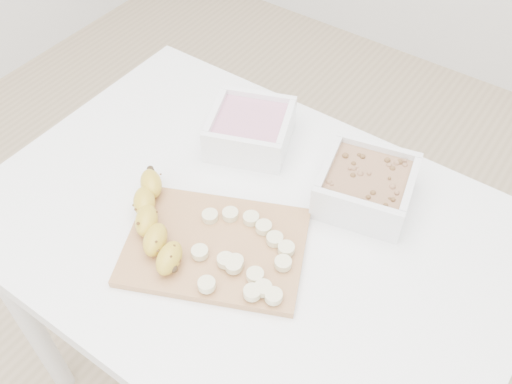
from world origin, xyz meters
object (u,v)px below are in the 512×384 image
Objects in this scene: table at (247,253)px; cutting_board at (215,246)px; bowl_granola at (366,185)px; banana at (156,222)px; bowl_yogurt at (250,129)px.

cutting_board is (-0.01, -0.08, 0.10)m from table.
bowl_granola is 0.39m from banana.
banana is at bearing -136.05° from table.
cutting_board is at bearing -22.62° from banana.
table is 4.78× the size of bowl_yogurt.
banana is (0.00, -0.30, -0.00)m from bowl_yogurt.
table is 0.26m from bowl_yogurt.
banana reaches higher than cutting_board.
table is 3.18× the size of cutting_board.
bowl_granola is (0.15, 0.18, 0.14)m from table.
bowl_yogurt is 0.27m from bowl_granola.
bowl_yogurt is 0.89× the size of banana.
bowl_granola is at bearing 57.87° from cutting_board.
table is 0.21m from banana.
cutting_board is at bearing -98.45° from table.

